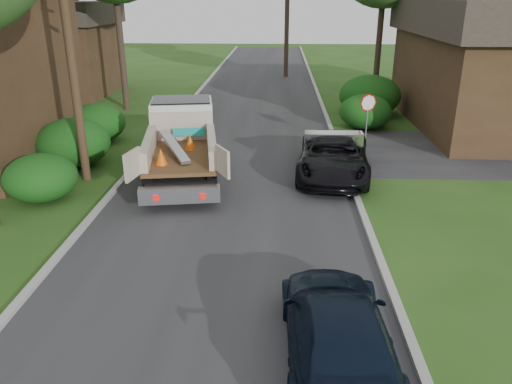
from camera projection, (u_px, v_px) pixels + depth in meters
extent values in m
plane|color=#244A15|center=(221.00, 246.00, 13.38)|extent=(120.00, 120.00, 0.00)
cube|color=#28282B|center=(246.00, 143.00, 22.67)|extent=(8.00, 90.00, 0.02)
cube|color=#9E9E99|center=(156.00, 141.00, 22.82)|extent=(0.20, 90.00, 0.12)
cube|color=#9E9E99|center=(336.00, 143.00, 22.47)|extent=(0.20, 90.00, 0.12)
cylinder|color=slate|center=(366.00, 129.00, 21.15)|extent=(0.06, 0.06, 2.00)
cylinder|color=#B20A0A|center=(368.00, 103.00, 20.74)|extent=(0.71, 0.32, 0.76)
cylinder|color=#382619|center=(68.00, 37.00, 16.42)|extent=(0.30, 0.30, 10.00)
cube|color=#3A2817|center=(57.00, 59.00, 33.57)|extent=(7.00, 7.00, 4.50)
cube|color=#332B26|center=(51.00, 13.00, 32.48)|extent=(7.56, 7.56, 1.40)
cube|color=#332B26|center=(49.00, 1.00, 32.23)|extent=(1.05, 7.56, 0.20)
cube|color=#3A2817|center=(509.00, 81.00, 25.00)|extent=(9.00, 12.00, 4.50)
ellipsoid|color=#0E3E0E|center=(41.00, 178.00, 16.15)|extent=(2.34, 2.34, 1.53)
ellipsoid|color=#0E3E0E|center=(73.00, 143.00, 19.35)|extent=(2.86, 2.86, 1.87)
ellipsoid|color=#0E3E0E|center=(96.00, 123.00, 22.65)|extent=(2.60, 2.60, 1.70)
ellipsoid|color=#0E3E0E|center=(365.00, 112.00, 24.89)|extent=(2.60, 2.60, 1.70)
ellipsoid|color=#0E3E0E|center=(370.00, 95.00, 27.56)|extent=(3.38, 3.38, 2.21)
cylinder|color=#2D2119|center=(119.00, 29.00, 27.84)|extent=(0.36, 0.36, 9.00)
cylinder|color=#2D2119|center=(380.00, 31.00, 30.07)|extent=(0.36, 0.36, 8.50)
cylinder|color=#2D2119|center=(287.00, 6.00, 39.14)|extent=(0.36, 0.36, 11.00)
cylinder|color=black|center=(158.00, 152.00, 19.79)|extent=(0.47, 1.01, 0.97)
cylinder|color=black|center=(209.00, 150.00, 20.00)|extent=(0.47, 1.01, 0.97)
cylinder|color=black|center=(149.00, 189.00, 16.02)|extent=(0.47, 1.01, 0.97)
cylinder|color=black|center=(212.00, 186.00, 16.23)|extent=(0.47, 1.01, 0.97)
cube|color=black|center=(182.00, 161.00, 18.04)|extent=(3.09, 6.49, 0.26)
cube|color=silver|center=(182.00, 121.00, 19.78)|extent=(2.64, 2.28, 1.67)
cube|color=black|center=(182.00, 106.00, 19.56)|extent=(2.45, 2.09, 0.59)
cube|color=#472D19|center=(181.00, 157.00, 17.20)|extent=(2.94, 4.19, 0.13)
cube|color=beige|center=(182.00, 126.00, 18.77)|extent=(2.35, 0.47, 1.07)
cube|color=beige|center=(148.00, 147.00, 16.95)|extent=(0.83, 3.65, 0.64)
cube|color=beige|center=(212.00, 145.00, 17.17)|extent=(0.83, 3.65, 0.64)
cube|color=silver|center=(180.00, 195.00, 15.24)|extent=(2.50, 0.76, 0.48)
cube|color=#B20505|center=(156.00, 198.00, 14.99)|extent=(0.18, 0.07, 0.17)
cube|color=#B20505|center=(203.00, 196.00, 15.13)|extent=(0.18, 0.07, 0.17)
cube|color=beige|center=(133.00, 165.00, 14.89)|extent=(0.27, 0.97, 0.86)
cube|color=beige|center=(222.00, 161.00, 15.17)|extent=(0.54, 0.89, 0.86)
cube|color=silver|center=(174.00, 146.00, 17.14)|extent=(1.55, 2.63, 0.50)
cone|color=#F2590A|center=(161.00, 157.00, 16.12)|extent=(0.44, 0.44, 0.54)
cone|color=#F2590A|center=(190.00, 142.00, 17.70)|extent=(0.44, 0.44, 0.54)
cube|color=#148C84|center=(189.00, 132.00, 18.60)|extent=(1.18, 0.29, 0.30)
imported|color=black|center=(334.00, 156.00, 18.36)|extent=(3.09, 5.69, 1.51)
imported|color=black|center=(337.00, 330.00, 8.94)|extent=(2.03, 4.72, 1.35)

